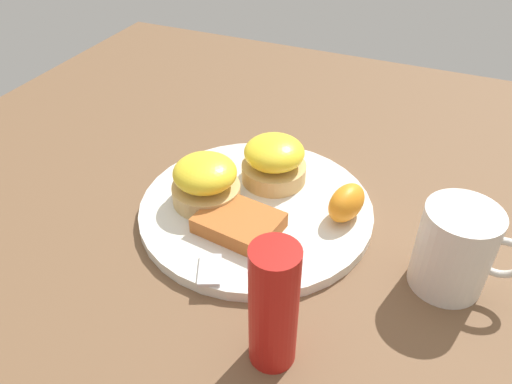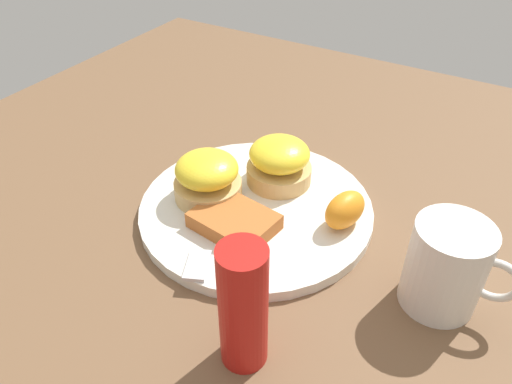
% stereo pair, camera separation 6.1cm
% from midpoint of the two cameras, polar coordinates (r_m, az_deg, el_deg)
% --- Properties ---
extents(ground_plane, '(1.10, 1.10, 0.00)m').
position_cam_midpoint_polar(ground_plane, '(0.64, -2.77, -2.53)').
color(ground_plane, brown).
extents(plate, '(0.29, 0.29, 0.01)m').
position_cam_midpoint_polar(plate, '(0.63, -2.79, -2.05)').
color(plate, silver).
rests_on(plate, ground_plane).
extents(sandwich_benedict_left, '(0.09, 0.09, 0.06)m').
position_cam_midpoint_polar(sandwich_benedict_left, '(0.65, -0.53, 3.48)').
color(sandwich_benedict_left, tan).
rests_on(sandwich_benedict_left, plate).
extents(sandwich_benedict_right, '(0.09, 0.09, 0.06)m').
position_cam_midpoint_polar(sandwich_benedict_right, '(0.62, -8.61, 1.12)').
color(sandwich_benedict_right, tan).
rests_on(sandwich_benedict_right, plate).
extents(hashbrown_patty, '(0.10, 0.08, 0.02)m').
position_cam_midpoint_polar(hashbrown_patty, '(0.59, -4.93, -3.65)').
color(hashbrown_patty, '#B0602A').
rests_on(hashbrown_patty, plate).
extents(orange_wedge, '(0.05, 0.07, 0.04)m').
position_cam_midpoint_polar(orange_wedge, '(0.60, 7.45, -1.34)').
color(orange_wedge, orange).
rests_on(orange_wedge, plate).
extents(fork, '(0.10, 0.21, 0.00)m').
position_cam_midpoint_polar(fork, '(0.60, -7.81, -4.03)').
color(fork, silver).
rests_on(fork, plate).
extents(cup, '(0.11, 0.08, 0.10)m').
position_cam_midpoint_polar(cup, '(0.54, 18.88, -6.36)').
color(cup, silver).
rests_on(cup, ground_plane).
extents(condiment_bottle, '(0.04, 0.04, 0.14)m').
position_cam_midpoint_polar(condiment_bottle, '(0.44, -2.07, -13.24)').
color(condiment_bottle, '#B21914').
rests_on(condiment_bottle, ground_plane).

